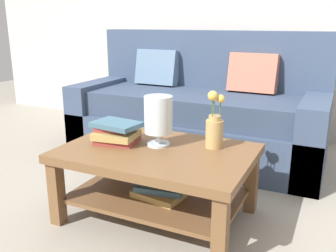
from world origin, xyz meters
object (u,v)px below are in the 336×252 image
at_px(coffee_table, 157,169).
at_px(glass_hurricane_vase, 158,116).
at_px(couch, 199,113).
at_px(flower_pitcher, 214,127).
at_px(book_stack_main, 116,132).

relative_size(coffee_table, glass_hurricane_vase, 3.66).
height_order(couch, coffee_table, couch).
height_order(couch, glass_hurricane_vase, couch).
bearing_deg(flower_pitcher, couch, 115.36).
bearing_deg(glass_hurricane_vase, couch, 98.35).
distance_m(couch, glass_hurricane_vase, 1.13).
height_order(glass_hurricane_vase, flower_pitcher, flower_pitcher).
height_order(book_stack_main, flower_pitcher, flower_pitcher).
relative_size(glass_hurricane_vase, flower_pitcher, 0.88).
xyz_separation_m(coffee_table, flower_pitcher, (0.28, 0.17, 0.24)).
xyz_separation_m(book_stack_main, flower_pitcher, (0.56, 0.16, 0.06)).
xyz_separation_m(couch, coffee_table, (0.18, -1.16, -0.05)).
distance_m(coffee_table, glass_hurricane_vase, 0.31).
relative_size(coffee_table, book_stack_main, 3.64).
bearing_deg(couch, glass_hurricane_vase, -81.65).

